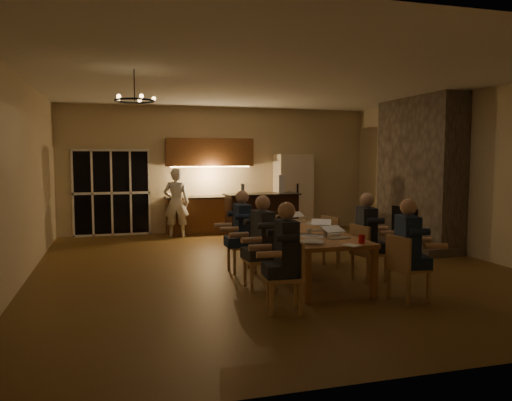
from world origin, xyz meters
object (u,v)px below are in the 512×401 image
Objects in this scene: chair_right_far at (338,241)px; person_left_mid at (263,242)px; bar_island at (262,216)px; chair_right_mid at (369,253)px; mug_front at (309,232)px; redcup_near at (362,239)px; laptop_f at (298,216)px; laptop_e at (267,216)px; chandelier at (135,101)px; standing_person at (176,203)px; dining_table at (303,254)px; can_cola at (267,218)px; plate_left at (312,241)px; person_left_near at (286,257)px; bar_bottle at (243,189)px; chair_left_mid at (260,259)px; chair_left_far at (242,246)px; laptop_b at (338,231)px; redcup_mid at (270,225)px; laptop_c at (286,224)px; bar_blender at (281,184)px; plate_far at (312,224)px; refrigerator at (293,192)px; can_silver at (325,233)px; mug_mid at (294,223)px; mug_back at (266,222)px; chair_right_near at (409,268)px; plate_near at (332,234)px; person_right_near at (407,250)px; laptop_d at (321,224)px; person_right_mid at (366,237)px; laptop_a at (312,235)px; chair_left_near at (284,277)px; person_left_far at (242,232)px.

person_left_mid is (-1.75, -1.14, 0.24)m from chair_right_far.
bar_island is 1.95× the size of chair_right_mid.
redcup_near is at bearing -64.30° from mug_front.
laptop_f is 1.56m from mug_front.
chandelier is at bearing 21.90° from laptop_e.
standing_person reaches higher than bar_island.
dining_table is 29.50× the size of mug_front.
plate_left is at bearing -91.39° from can_cola.
person_left_near is 5.75× the size of bar_bottle.
chair_left_mid is at bearing 146.03° from plate_left.
laptop_b is at bearing 33.22° from chair_left_far.
redcup_mid is (0.42, 2.04, 0.12)m from person_left_near.
laptop_c reaches higher than chair_right_far.
laptop_e is 0.72m from redcup_mid.
bar_blender is (2.39, -0.80, 0.46)m from standing_person.
laptop_b is 1.32× the size of plate_far.
bar_island reaches higher than dining_table.
refrigerator is 4.08m from laptop_f.
laptop_b is (1.07, 0.80, 0.17)m from person_left_near.
redcup_near is at bearing -65.44° from redcup_mid.
person_left_mid is at bearing 110.00° from standing_person.
plate_left is at bearing -113.41° from laptop_f.
mug_front is (0.20, -1.54, -0.06)m from laptop_e.
chair_right_mid is at bearing -77.90° from laptop_f.
refrigerator is at bearing 74.70° from can_silver.
chair_left_mid is 2.06m from can_cola.
mug_mid is 0.83× the size of can_silver.
mug_back is (-2.00, -4.13, -0.20)m from refrigerator.
chair_right_near reaches higher than plate_near.
standing_person reaches higher than laptop_c.
mug_back is at bearing 16.64° from chandelier.
laptop_e is 0.74× the size of bar_blender.
person_left_mid reaches higher than plate_near.
person_right_near is 5.75× the size of bar_bottle.
chair_right_near is 2.81m from laptop_f.
laptop_d is at bearing -84.67° from bar_bottle.
chair_left_mid is (-0.88, -0.54, 0.07)m from dining_table.
person_right_mid is 0.74m from laptop_d.
person_left_near reaches higher than can_cola.
laptop_a is 2.67× the size of redcup_mid.
laptop_c is at bearing 92.27° from plate_left.
person_left_mid is 13.80× the size of mug_front.
chair_right_near is (1.77, 0.00, 0.00)m from chair_left_near.
person_right_near reaches higher than chair_left_far.
person_right_mid reaches higher than chair_right_mid.
chair_left_near is 3.25× the size of plate_left.
person_left_mid is 1.07m from person_left_far.
person_right_mid is 11.50× the size of redcup_near.
person_left_near is at bearing -102.13° from laptop_d.
laptop_c is at bearing 89.13° from laptop_e.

